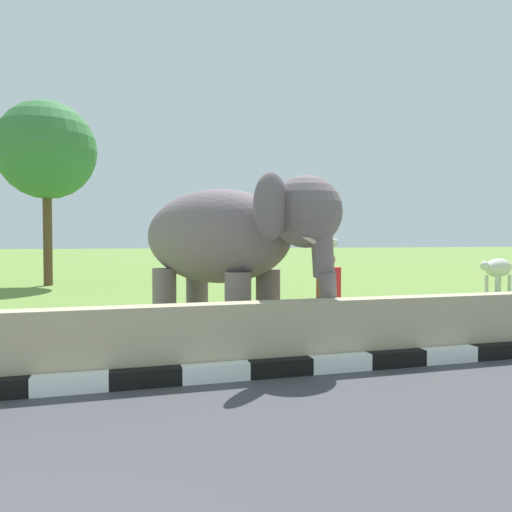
# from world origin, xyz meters

# --- Properties ---
(barrier_parapet) EXTENTS (28.00, 0.36, 1.00)m
(barrier_parapet) POSITION_xyz_m (2.00, 4.36, 0.50)
(barrier_parapet) COLOR tan
(barrier_parapet) RESTS_ON ground_plane
(elephant) EXTENTS (3.73, 3.91, 2.91)m
(elephant) POSITION_xyz_m (3.49, 6.17, 1.90)
(elephant) COLOR slate
(elephant) RESTS_ON ground_plane
(person_handler) EXTENTS (0.61, 0.41, 1.66)m
(person_handler) POSITION_xyz_m (5.08, 5.54, 0.93)
(person_handler) COLOR navy
(person_handler) RESTS_ON ground_plane
(cow_mid) EXTENTS (1.91, 1.09, 1.23)m
(cow_mid) POSITION_xyz_m (14.41, 11.82, 0.87)
(cow_mid) COLOR beige
(cow_mid) RESTS_ON ground_plane
(tree_distant) EXTENTS (4.00, 4.00, 7.58)m
(tree_distant) POSITION_xyz_m (-1.37, 19.25, 5.55)
(tree_distant) COLOR brown
(tree_distant) RESTS_ON ground_plane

